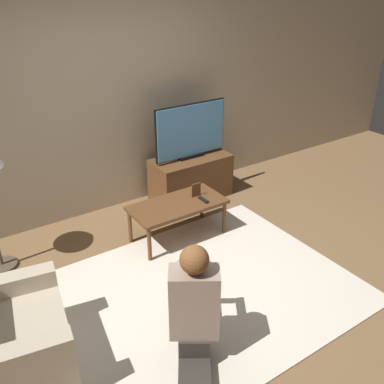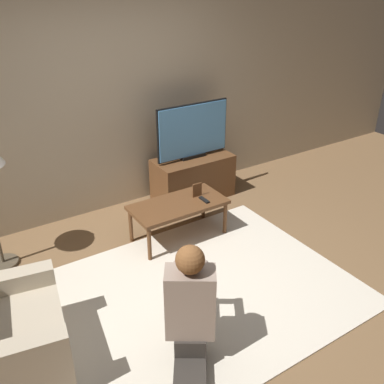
{
  "view_description": "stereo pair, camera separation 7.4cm",
  "coord_description": "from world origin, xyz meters",
  "views": [
    {
      "loc": [
        -1.73,
        -2.4,
        2.51
      ],
      "look_at": [
        0.22,
        0.5,
        0.72
      ],
      "focal_mm": 40.0,
      "sensor_mm": 36.0,
      "label": 1
    },
    {
      "loc": [
        -1.67,
        -2.44,
        2.51
      ],
      "look_at": [
        0.22,
        0.5,
        0.72
      ],
      "focal_mm": 40.0,
      "sensor_mm": 36.0,
      "label": 2
    }
  ],
  "objects": [
    {
      "name": "wall_back",
      "position": [
        0.0,
        1.93,
        1.3
      ],
      "size": [
        10.0,
        0.06,
        2.6
      ],
      "color": "tan",
      "rests_on": "ground_plane"
    },
    {
      "name": "picture_frame",
      "position": [
        0.54,
        0.89,
        0.49
      ],
      "size": [
        0.11,
        0.01,
        0.15
      ],
      "color": "brown",
      "rests_on": "coffee_table"
    },
    {
      "name": "rug",
      "position": [
        0.0,
        0.0,
        0.01
      ],
      "size": [
        2.6,
        2.05,
        0.02
      ],
      "color": "beige",
      "rests_on": "ground_plane"
    },
    {
      "name": "remote",
      "position": [
        0.55,
        0.77,
        0.42
      ],
      "size": [
        0.04,
        0.15,
        0.02
      ],
      "color": "black",
      "rests_on": "coffee_table"
    },
    {
      "name": "coffee_table",
      "position": [
        0.29,
        0.87,
        0.37
      ],
      "size": [
        0.99,
        0.49,
        0.41
      ],
      "color": "brown",
      "rests_on": "ground_plane"
    },
    {
      "name": "tv",
      "position": [
        0.92,
        1.56,
        0.87
      ],
      "size": [
        0.94,
        0.08,
        0.66
      ],
      "color": "black",
      "rests_on": "tv_stand"
    },
    {
      "name": "tv_stand",
      "position": [
        0.92,
        1.56,
        0.27
      ],
      "size": [
        0.97,
        0.46,
        0.54
      ],
      "color": "brown",
      "rests_on": "ground_plane"
    },
    {
      "name": "person_kneeling",
      "position": [
        -0.48,
        -0.57,
        0.49
      ],
      "size": [
        0.66,
        0.82,
        0.97
      ],
      "rotation": [
        0.0,
        0.0,
        2.56
      ],
      "color": "#332D28",
      "rests_on": "rug"
    },
    {
      "name": "ground_plane",
      "position": [
        0.0,
        0.0,
        0.0
      ],
      "size": [
        10.0,
        10.0,
        0.0
      ],
      "primitive_type": "plane",
      "color": "brown"
    }
  ]
}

